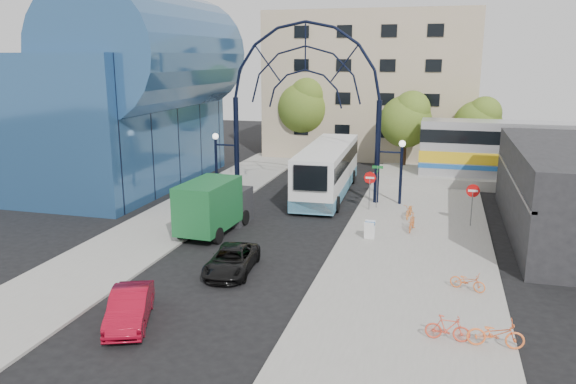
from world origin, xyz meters
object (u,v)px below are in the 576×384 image
(tree_north_c, at_px, (479,122))
(bike_far_c, at_px, (496,334))
(bike_far_b, at_px, (448,328))
(city_bus, at_px, (327,169))
(green_truck, at_px, (215,205))
(bike_far_a, at_px, (468,281))
(bike_near_a, at_px, (409,211))
(gateway_arch, at_px, (305,75))
(tree_north_a, at_px, (407,119))
(red_sedan, at_px, (130,307))
(tree_north_b, at_px, (305,104))
(sandwich_board, at_px, (370,228))
(street_name_sign, at_px, (377,178))
(bike_near_b, at_px, (412,222))
(do_not_enter_sign, at_px, (473,195))
(black_suv, at_px, (232,260))
(stop_sign, at_px, (370,181))

(tree_north_c, relative_size, bike_far_c, 3.44)
(bike_far_b, bearing_deg, city_bus, 24.50)
(green_truck, relative_size, bike_far_a, 4.12)
(green_truck, height_order, bike_near_a, green_truck)
(gateway_arch, bearing_deg, bike_far_b, -62.50)
(gateway_arch, height_order, tree_north_a, gateway_arch)
(gateway_arch, height_order, red_sedan, gateway_arch)
(tree_north_b, distance_m, bike_far_a, 33.39)
(sandwich_board, bearing_deg, tree_north_b, 111.59)
(gateway_arch, distance_m, street_name_sign, 8.38)
(bike_near_a, bearing_deg, sandwich_board, -105.18)
(tree_north_b, height_order, bike_far_b, tree_north_b)
(tree_north_a, distance_m, tree_north_c, 6.33)
(sandwich_board, relative_size, bike_near_b, 0.61)
(street_name_sign, relative_size, tree_north_b, 0.35)
(tree_north_c, bearing_deg, bike_far_b, -94.32)
(do_not_enter_sign, distance_m, red_sedan, 20.64)
(tree_north_a, xyz_separation_m, city_bus, (-4.87, -10.07, -2.74))
(tree_north_b, relative_size, bike_far_c, 4.23)
(red_sedan, bearing_deg, bike_far_c, -15.24)
(bike_near_b, bearing_deg, black_suv, -126.01)
(street_name_sign, xyz_separation_m, sandwich_board, (0.40, -6.62, -1.39))
(sandwich_board, bearing_deg, tree_north_a, 88.50)
(gateway_arch, bearing_deg, bike_near_a, -23.80)
(do_not_enter_sign, xyz_separation_m, red_sedan, (-12.79, -16.14, -1.33))
(gateway_arch, height_order, bike_far_b, gateway_arch)
(bike_far_c, bearing_deg, bike_far_b, 85.66)
(city_bus, bearing_deg, bike_far_b, -69.80)
(stop_sign, xyz_separation_m, city_bus, (-3.55, 3.85, -0.13))
(street_name_sign, distance_m, bike_far_c, 18.31)
(bike_near_b, bearing_deg, bike_far_b, -74.72)
(bike_near_b, bearing_deg, bike_far_c, -67.97)
(street_name_sign, height_order, bike_far_c, street_name_sign)
(do_not_enter_sign, height_order, street_name_sign, street_name_sign)
(stop_sign, xyz_separation_m, red_sedan, (-6.59, -18.14, -1.35))
(do_not_enter_sign, bearing_deg, bike_far_c, -89.06)
(gateway_arch, height_order, black_suv, gateway_arch)
(city_bus, distance_m, bike_far_a, 18.26)
(tree_north_c, xyz_separation_m, green_truck, (-15.23, -22.61, -2.73))
(green_truck, bearing_deg, city_bus, 70.61)
(street_name_sign, distance_m, bike_far_b, 17.81)
(tree_north_a, xyz_separation_m, red_sedan, (-7.92, -32.06, -3.96))
(green_truck, distance_m, bike_near_a, 11.88)
(stop_sign, distance_m, bike_far_b, 17.33)
(tree_north_c, xyz_separation_m, bike_far_b, (-2.46, -32.50, -3.69))
(do_not_enter_sign, bearing_deg, green_truck, -161.64)
(do_not_enter_sign, xyz_separation_m, bike_near_b, (-3.27, -1.92, -1.37))
(tree_north_c, distance_m, bike_near_a, 18.21)
(do_not_enter_sign, height_order, tree_north_c, tree_north_c)
(street_name_sign, xyz_separation_m, tree_north_b, (-9.08, 17.33, 3.14))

